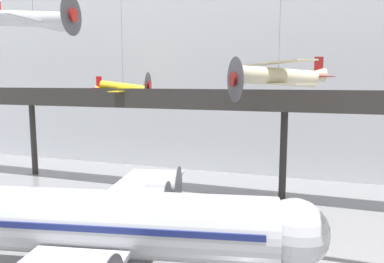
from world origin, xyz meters
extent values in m
cube|color=silver|center=(0.00, 34.87, 13.76)|extent=(140.00, 3.00, 27.52)
cube|color=#2D2B28|center=(0.00, 23.88, 9.23)|extent=(110.00, 3.20, 0.90)
cube|color=#2D2B28|center=(0.00, 22.34, 10.23)|extent=(110.00, 0.12, 1.10)
cylinder|color=#2D2B28|center=(-30.25, 24.84, 4.39)|extent=(0.70, 0.70, 8.78)
cylinder|color=#2D2B28|center=(0.00, 24.84, 4.39)|extent=(0.70, 0.70, 8.78)
cylinder|color=#B7BABF|center=(-9.00, 5.15, 3.70)|extent=(21.76, 7.88, 3.67)
sphere|color=#B7BABF|center=(2.32, 7.46, 3.70)|extent=(3.59, 3.59, 3.59)
cube|color=navy|center=(-9.00, 5.15, 4.07)|extent=(20.31, 7.65, 0.33)
cube|color=#B7BABF|center=(-10.00, 13.82, 2.87)|extent=(7.63, 14.44, 0.28)
cylinder|color=#B7BABF|center=(-7.93, 11.16, 2.92)|extent=(2.80, 2.22, 1.76)
cylinder|color=#4C4C51|center=(-6.59, 11.43, 2.92)|extent=(0.73, 3.29, 3.35)
cylinder|color=#B7BABF|center=(-8.87, 15.73, 2.92)|extent=(2.80, 2.22, 1.76)
cylinder|color=#4C4C51|center=(-7.52, 16.01, 2.92)|extent=(0.73, 3.29, 3.35)
cylinder|color=#4C4C51|center=(-9.34, 8.08, 1.26)|extent=(0.20, 0.20, 1.21)
cylinder|color=black|center=(-9.34, 8.08, 0.65)|extent=(1.35, 0.63, 1.30)
cylinder|color=silver|center=(-17.94, 12.11, 16.29)|extent=(5.90, 1.95, 1.53)
cone|color=red|center=(-14.96, 12.51, 16.47)|extent=(1.08, 1.19, 1.07)
cylinder|color=#4C4C51|center=(-14.76, 12.54, 16.48)|extent=(0.45, 3.07, 3.09)
cone|color=silver|center=(-20.71, 11.74, 16.12)|extent=(1.72, 1.21, 1.10)
cube|color=silver|center=(-17.60, 12.16, 15.93)|extent=(2.54, 8.78, 0.10)
cylinder|color=beige|center=(0.12, 17.55, 11.87)|extent=(6.00, 4.58, 1.68)
cone|color=maroon|center=(-2.63, 15.74, 11.67)|extent=(1.51, 1.55, 1.17)
cylinder|color=#4C4C51|center=(-2.82, 15.61, 11.66)|extent=(1.90, 2.84, 3.38)
cone|color=beige|center=(2.66, 19.23, 12.06)|extent=(2.07, 1.88, 1.21)
cube|color=beige|center=(-0.20, 17.34, 12.91)|extent=(6.50, 8.75, 0.10)
cube|color=beige|center=(-0.20, 17.34, 11.35)|extent=(6.50, 8.75, 0.10)
cube|color=maroon|center=(2.98, 19.45, 12.65)|extent=(0.67, 0.47, 1.56)
cube|color=maroon|center=(2.98, 19.45, 11.87)|extent=(2.50, 3.24, 0.06)
cylinder|color=slate|center=(0.12, 17.55, 17.39)|extent=(0.04, 0.04, 9.74)
cylinder|color=yellow|center=(-17.13, 24.19, 10.80)|extent=(5.19, 1.94, 1.60)
cone|color=red|center=(-14.55, 24.66, 11.10)|extent=(0.98, 1.07, 0.93)
cylinder|color=#4C4C51|center=(-14.37, 24.70, 11.12)|extent=(0.53, 2.66, 2.70)
cone|color=yellow|center=(-19.53, 23.75, 10.53)|extent=(1.57, 1.13, 1.03)
cube|color=yellow|center=(-16.83, 24.25, 10.49)|extent=(2.56, 7.66, 0.10)
cube|color=red|center=(-19.83, 23.70, 11.42)|extent=(0.61, 0.17, 1.24)
cube|color=red|center=(-19.83, 23.70, 10.80)|extent=(1.09, 2.76, 0.06)
cylinder|color=slate|center=(-17.13, 24.19, 16.77)|extent=(0.04, 0.04, 10.89)
camera|label=1|loc=(3.39, -11.89, 11.57)|focal=35.00mm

